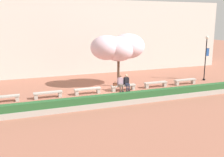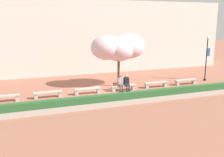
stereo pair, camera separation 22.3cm
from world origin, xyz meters
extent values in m
plane|color=#9E604C|center=(0.00, 0.00, 0.00)|extent=(100.00, 100.00, 0.00)
cube|color=beige|center=(0.00, 9.36, 3.75)|extent=(33.37, 4.00, 7.50)
cube|color=#ADA89E|center=(-7.33, 0.00, 0.40)|extent=(2.03, 0.42, 0.10)
cube|color=#ADA89E|center=(-6.48, 0.00, 0.17)|extent=(0.24, 0.34, 0.35)
cube|color=#ADA89E|center=(-4.40, 0.00, 0.40)|extent=(2.03, 0.42, 0.10)
cube|color=#ADA89E|center=(-5.24, 0.00, 0.17)|extent=(0.24, 0.34, 0.35)
cube|color=#ADA89E|center=(-3.55, 0.00, 0.17)|extent=(0.24, 0.34, 0.35)
cube|color=#ADA89E|center=(-1.47, 0.00, 0.40)|extent=(2.03, 0.42, 0.10)
cube|color=#ADA89E|center=(-2.31, 0.00, 0.17)|extent=(0.24, 0.34, 0.35)
cube|color=#ADA89E|center=(-0.62, 0.00, 0.17)|extent=(0.24, 0.34, 0.35)
cube|color=#ADA89E|center=(1.47, 0.00, 0.40)|extent=(2.03, 0.42, 0.10)
cube|color=#ADA89E|center=(0.62, 0.00, 0.17)|extent=(0.24, 0.34, 0.35)
cube|color=#ADA89E|center=(2.31, 0.00, 0.17)|extent=(0.24, 0.34, 0.35)
cube|color=#ADA89E|center=(4.40, 0.00, 0.40)|extent=(2.03, 0.42, 0.10)
cube|color=#ADA89E|center=(3.55, 0.00, 0.17)|extent=(0.24, 0.34, 0.35)
cube|color=#ADA89E|center=(5.24, 0.00, 0.17)|extent=(0.24, 0.34, 0.35)
cube|color=#ADA89E|center=(7.33, 0.00, 0.40)|extent=(2.03, 0.42, 0.10)
cube|color=#ADA89E|center=(6.48, 0.00, 0.17)|extent=(0.24, 0.34, 0.35)
cube|color=#ADA89E|center=(8.17, 0.00, 0.17)|extent=(0.24, 0.34, 0.35)
cube|color=black|center=(1.07, -0.41, 0.03)|extent=(0.12, 0.23, 0.06)
cylinder|color=brown|center=(1.08, -0.35, 0.24)|extent=(0.10, 0.10, 0.42)
cube|color=black|center=(1.25, -0.43, 0.03)|extent=(0.12, 0.23, 0.06)
cylinder|color=brown|center=(1.26, -0.37, 0.24)|extent=(0.10, 0.10, 0.42)
cube|color=brown|center=(1.19, -0.18, 0.51)|extent=(0.32, 0.43, 0.12)
cube|color=#B293A8|center=(1.21, 0.04, 0.78)|extent=(0.36, 0.25, 0.54)
sphere|color=brown|center=(1.21, 0.04, 1.19)|extent=(0.21, 0.21, 0.21)
cylinder|color=#B293A8|center=(1.00, 0.04, 0.74)|extent=(0.09, 0.09, 0.50)
cylinder|color=#B293A8|center=(1.41, 0.00, 0.74)|extent=(0.09, 0.09, 0.50)
cube|color=black|center=(1.63, -0.42, 0.03)|extent=(0.10, 0.22, 0.06)
cylinder|color=#23283D|center=(1.63, -0.36, 0.24)|extent=(0.10, 0.10, 0.42)
cube|color=black|center=(1.81, -0.42, 0.03)|extent=(0.10, 0.22, 0.06)
cylinder|color=#23283D|center=(1.81, -0.36, 0.24)|extent=(0.10, 0.10, 0.42)
cube|color=#23283D|center=(1.72, -0.18, 0.51)|extent=(0.28, 0.40, 0.12)
cube|color=black|center=(1.72, 0.04, 0.78)|extent=(0.34, 0.22, 0.54)
sphere|color=tan|center=(1.72, 0.04, 1.19)|extent=(0.21, 0.21, 0.21)
cylinder|color=black|center=(1.51, 0.02, 0.74)|extent=(0.09, 0.09, 0.50)
cylinder|color=black|center=(1.93, 0.02, 0.74)|extent=(0.09, 0.09, 0.50)
cube|color=brown|center=(0.76, -0.02, 0.56)|extent=(0.30, 0.14, 0.22)
cube|color=#552C1C|center=(0.76, -0.03, 0.65)|extent=(0.30, 0.15, 0.04)
torus|color=#4A2718|center=(0.76, -0.02, 0.72)|extent=(0.14, 0.02, 0.14)
cylinder|color=#513828|center=(1.60, 1.36, 1.09)|extent=(0.20, 0.20, 2.17)
ellipsoid|color=#F4CCDB|center=(1.60, 1.36, 3.17)|extent=(2.70, 2.77, 2.02)
ellipsoid|color=#F4CCDB|center=(0.65, 1.55, 3.29)|extent=(2.67, 2.76, 2.01)
ellipsoid|color=#F4CCDB|center=(2.55, 1.59, 3.35)|extent=(2.79, 2.83, 2.09)
cylinder|color=black|center=(9.98, 0.76, 0.06)|extent=(0.24, 0.24, 0.12)
cylinder|color=black|center=(9.98, 0.76, 1.91)|extent=(0.09, 0.09, 3.81)
sphere|color=white|center=(9.98, 0.76, 3.95)|extent=(0.28, 0.28, 0.28)
cylinder|color=black|center=(10.18, 0.76, 2.97)|extent=(0.40, 0.02, 0.02)
cube|color=#234C93|center=(10.18, 0.76, 2.60)|extent=(0.30, 0.02, 0.70)
cube|color=#ADA89E|center=(0.00, -3.33, 0.18)|extent=(20.19, 0.50, 0.36)
cube|color=#285B2D|center=(0.00, -3.33, 0.58)|extent=(20.09, 0.44, 0.44)
camera|label=1|loc=(-6.50, -18.52, 5.40)|focal=42.00mm
camera|label=2|loc=(-6.29, -18.60, 5.40)|focal=42.00mm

